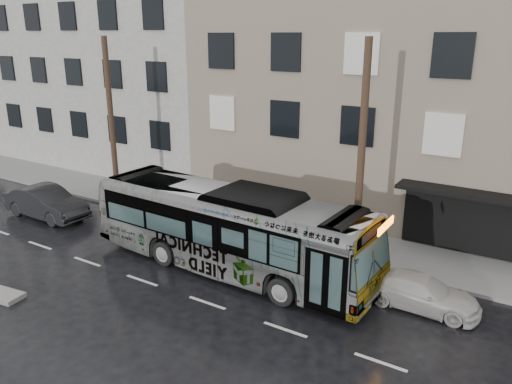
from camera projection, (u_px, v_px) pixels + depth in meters
ground at (184, 258)px, 21.55m from camera, size 120.00×120.00×0.00m
sidewalk at (246, 222)px, 25.48m from camera, size 90.00×3.60×0.15m
building_taupe at (398, 105)px, 27.60m from camera, size 20.00×12.00×11.00m
building_grey at (121, 50)px, 39.73m from camera, size 26.00×15.00×16.00m
utility_pole_front at (361, 156)px, 19.51m from camera, size 0.30×0.30×9.00m
utility_pole_rear at (111, 124)px, 26.61m from camera, size 0.30×0.30×9.00m
sign_post at (382, 240)px, 19.94m from camera, size 0.06×0.06×2.40m
bus at (229, 229)px, 20.03m from camera, size 12.61×3.40×3.48m
white_sedan at (421, 292)px, 17.46m from camera, size 4.03×1.65×1.17m
dark_sedan at (46, 202)px, 26.07m from camera, size 4.97×1.75×1.63m
slush_pile at (0, 294)px, 18.31m from camera, size 1.89×1.03×0.18m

